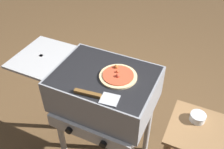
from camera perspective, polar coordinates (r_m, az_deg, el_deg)
grill at (r=1.65m, az=-2.09°, el=-3.84°), size 0.96×0.53×0.90m
pizza_pepperoni at (r=1.53m, az=1.39°, el=-0.28°), size 0.23×0.23×0.04m
spatula at (r=1.41m, az=-3.50°, el=-4.82°), size 0.27×0.10×0.02m
topping_bowl_near at (r=1.62m, az=18.77°, el=-9.15°), size 0.09×0.09×0.04m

